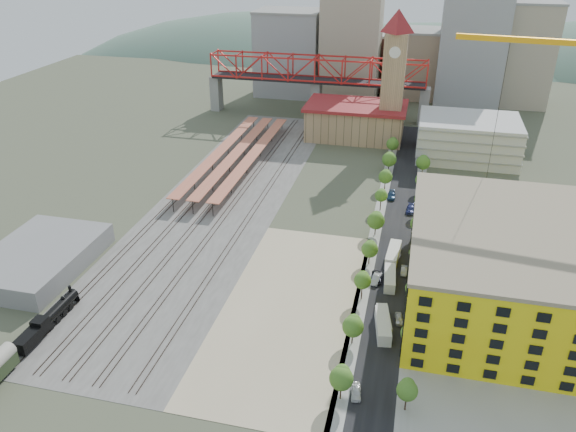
% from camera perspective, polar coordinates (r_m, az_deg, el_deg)
% --- Properties ---
extents(ground, '(400.00, 400.00, 0.00)m').
position_cam_1_polar(ground, '(147.31, 4.56, -2.36)').
color(ground, '#474C38').
rests_on(ground, ground).
extents(ballast_strip, '(36.00, 165.00, 0.06)m').
position_cam_1_polar(ballast_strip, '(170.52, -6.47, 1.87)').
color(ballast_strip, '#605E59').
rests_on(ballast_strip, ground).
extents(dirt_lot, '(28.00, 67.00, 0.06)m').
position_cam_1_polar(dirt_lot, '(121.87, 0.21, -9.25)').
color(dirt_lot, tan).
rests_on(dirt_lot, ground).
extents(street_asphalt, '(12.00, 170.00, 0.06)m').
position_cam_1_polar(street_asphalt, '(159.35, 11.13, -0.39)').
color(street_asphalt, black).
rests_on(street_asphalt, ground).
extents(sidewalk_west, '(3.00, 170.00, 0.04)m').
position_cam_1_polar(sidewalk_west, '(159.53, 9.17, -0.19)').
color(sidewalk_west, gray).
rests_on(sidewalk_west, ground).
extents(sidewalk_east, '(3.00, 170.00, 0.04)m').
position_cam_1_polar(sidewalk_east, '(159.36, 13.10, -0.61)').
color(sidewalk_east, gray).
rests_on(sidewalk_east, ground).
extents(construction_pad, '(50.00, 90.00, 0.06)m').
position_cam_1_polar(construction_pad, '(131.81, 22.93, -8.61)').
color(construction_pad, gray).
rests_on(construction_pad, ground).
extents(rail_tracks, '(26.56, 160.00, 0.18)m').
position_cam_1_polar(rail_tracks, '(171.05, -7.04, 1.97)').
color(rail_tracks, '#382B23').
rests_on(rail_tracks, ground).
extents(platform_canopies, '(16.00, 80.00, 4.12)m').
position_cam_1_polar(platform_canopies, '(194.40, -5.23, 6.45)').
color(platform_canopies, '#CA704D').
rests_on(platform_canopies, ground).
extents(station_hall, '(38.00, 24.00, 13.10)m').
position_cam_1_polar(station_hall, '(220.30, 6.89, 9.61)').
color(station_hall, tan).
rests_on(station_hall, ground).
extents(clock_tower, '(12.00, 12.00, 52.00)m').
position_cam_1_polar(clock_tower, '(211.77, 10.76, 14.80)').
color(clock_tower, tan).
rests_on(clock_tower, ground).
extents(parking_garage, '(34.00, 26.00, 14.00)m').
position_cam_1_polar(parking_garage, '(208.25, 17.79, 7.55)').
color(parking_garage, silver).
rests_on(parking_garage, ground).
extents(truss_bridge, '(94.00, 9.60, 25.60)m').
position_cam_1_polar(truss_bridge, '(242.00, 2.93, 14.35)').
color(truss_bridge, gray).
rests_on(truss_bridge, ground).
extents(construction_building, '(44.60, 50.60, 18.80)m').
position_cam_1_polar(construction_building, '(126.31, 22.35, -5.02)').
color(construction_building, '#FCFF15').
rests_on(construction_building, ground).
extents(warehouse, '(22.00, 32.00, 5.00)m').
position_cam_1_polar(warehouse, '(146.39, -24.04, -3.96)').
color(warehouse, gray).
rests_on(warehouse, ground).
extents(street_trees, '(15.40, 124.40, 8.00)m').
position_cam_1_polar(street_trees, '(150.52, 10.89, -2.12)').
color(street_trees, '#34661E').
rests_on(street_trees, ground).
extents(skyline, '(133.00, 46.00, 60.00)m').
position_cam_1_polar(skyline, '(274.02, 11.46, 16.23)').
color(skyline, '#9EA0A3').
rests_on(skyline, ground).
extents(distant_hills, '(647.00, 264.00, 227.00)m').
position_cam_1_polar(distant_hills, '(416.56, 16.31, 4.64)').
color(distant_hills, '#4C6B59').
rests_on(distant_hills, ground).
extents(locomotive, '(2.60, 20.07, 5.02)m').
position_cam_1_polar(locomotive, '(125.49, -23.01, -9.54)').
color(locomotive, black).
rests_on(locomotive, ground).
extents(site_trailer_a, '(4.21, 10.31, 2.74)m').
position_cam_1_polar(site_trailer_a, '(116.26, 9.62, -10.94)').
color(site_trailer_a, silver).
rests_on(site_trailer_a, ground).
extents(site_trailer_b, '(3.93, 8.88, 2.35)m').
position_cam_1_polar(site_trailer_b, '(118.04, 9.70, -10.40)').
color(site_trailer_b, silver).
rests_on(site_trailer_b, ground).
extents(site_trailer_c, '(3.09, 9.55, 2.58)m').
position_cam_1_polar(site_trailer_c, '(130.83, 10.29, -6.25)').
color(site_trailer_c, silver).
rests_on(site_trailer_c, ground).
extents(site_trailer_d, '(3.40, 10.58, 2.85)m').
position_cam_1_polar(site_trailer_d, '(139.82, 10.63, -3.85)').
color(site_trailer_d, silver).
rests_on(site_trailer_d, ground).
extents(car_0, '(2.34, 4.53, 1.47)m').
position_cam_1_polar(car_0, '(102.71, 6.91, -17.32)').
color(car_0, silver).
rests_on(car_0, ground).
extents(car_1, '(2.50, 5.08, 1.60)m').
position_cam_1_polar(car_1, '(131.00, 8.96, -6.33)').
color(car_1, '#A7A9AD').
rests_on(car_1, ground).
extents(car_2, '(2.58, 5.41, 1.49)m').
position_cam_1_polar(car_2, '(131.54, 8.98, -6.21)').
color(car_2, black).
rests_on(car_2, ground).
extents(car_3, '(2.36, 5.55, 1.60)m').
position_cam_1_polar(car_3, '(171.74, 10.45, 2.05)').
color(car_3, navy).
rests_on(car_3, ground).
extents(car_4, '(2.12, 4.16, 1.36)m').
position_cam_1_polar(car_4, '(119.75, 11.21, -10.23)').
color(car_4, silver).
rests_on(car_4, ground).
extents(car_5, '(1.47, 4.14, 1.36)m').
position_cam_1_polar(car_5, '(135.36, 11.70, -5.46)').
color(car_5, '#A3A4A9').
rests_on(car_5, ground).
extents(car_6, '(2.73, 4.93, 1.31)m').
position_cam_1_polar(car_6, '(164.24, 12.32, 0.60)').
color(car_6, black).
rests_on(car_6, ground).
extents(car_7, '(2.55, 5.66, 1.61)m').
position_cam_1_polar(car_7, '(164.27, 12.33, 0.66)').
color(car_7, navy).
rests_on(car_7, ground).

